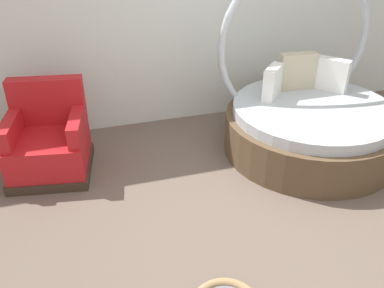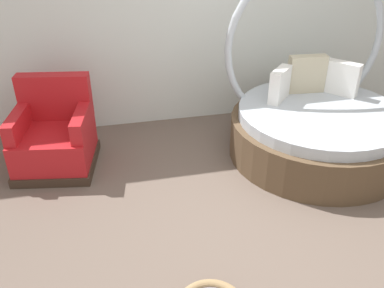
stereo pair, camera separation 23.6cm
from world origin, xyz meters
name	(u,v)px [view 1 (the left image)]	position (x,y,z in m)	size (l,w,h in m)	color
ground_plane	(254,219)	(0.00, 0.00, -0.01)	(8.00, 8.00, 0.02)	#66564C
back_wall	(186,6)	(0.00, 2.23, 1.43)	(8.00, 0.12, 2.86)	silver
round_daybed	(308,117)	(1.08, 1.01, 0.39)	(1.91, 1.91, 2.06)	brown
red_armchair	(49,142)	(-1.73, 1.37, 0.33)	(0.92, 0.92, 0.94)	#38281E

